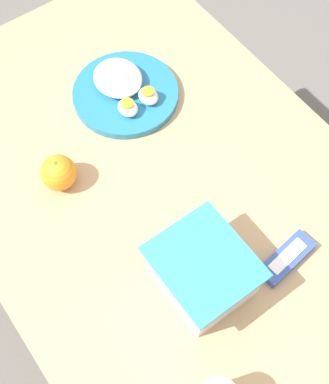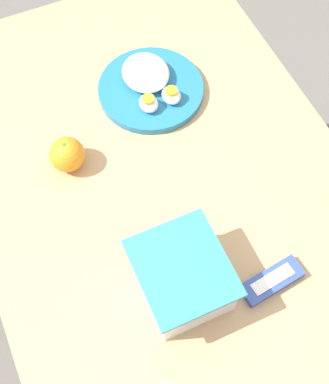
# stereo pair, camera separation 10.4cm
# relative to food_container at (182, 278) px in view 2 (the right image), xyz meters

# --- Properties ---
(ground_plane) EXTENTS (10.00, 10.00, 0.00)m
(ground_plane) POSITION_rel_food_container_xyz_m (0.20, -0.06, -0.82)
(ground_plane) COLOR #66605B
(table) EXTENTS (1.20, 0.76, 0.77)m
(table) POSITION_rel_food_container_xyz_m (0.20, -0.06, -0.17)
(table) COLOR tan
(table) RESTS_ON ground_plane
(food_container) EXTENTS (0.17, 0.15, 0.10)m
(food_container) POSITION_rel_food_container_xyz_m (0.00, 0.00, 0.00)
(food_container) COLOR white
(food_container) RESTS_ON table
(orange_fruit) EXTENTS (0.07, 0.07, 0.07)m
(orange_fruit) POSITION_rel_food_container_xyz_m (0.33, 0.10, -0.01)
(orange_fruit) COLOR orange
(orange_fruit) RESTS_ON table
(rice_plate) EXTENTS (0.23, 0.23, 0.05)m
(rice_plate) POSITION_rel_food_container_xyz_m (0.44, -0.13, -0.03)
(rice_plate) COLOR teal
(rice_plate) RESTS_ON table
(candy_bar) EXTENTS (0.06, 0.12, 0.02)m
(candy_bar) POSITION_rel_food_container_xyz_m (-0.06, -0.15, -0.03)
(candy_bar) COLOR #334C9E
(candy_bar) RESTS_ON table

